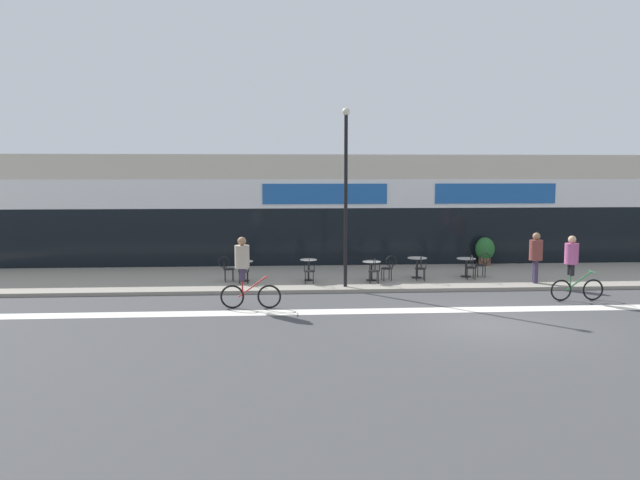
# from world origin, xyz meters

# --- Properties ---
(ground_plane) EXTENTS (120.00, 120.00, 0.00)m
(ground_plane) POSITION_xyz_m (0.00, 0.00, 0.00)
(ground_plane) COLOR #424244
(sidewalk_slab) EXTENTS (40.00, 5.50, 0.12)m
(sidewalk_slab) POSITION_xyz_m (0.00, 7.25, 0.06)
(sidewalk_slab) COLOR gray
(sidewalk_slab) RESTS_ON ground
(storefront_facade) EXTENTS (40.00, 4.06, 4.75)m
(storefront_facade) POSITION_xyz_m (0.00, 11.96, 2.37)
(storefront_facade) COLOR beige
(storefront_facade) RESTS_ON ground
(bike_lane_stripe) EXTENTS (36.00, 0.70, 0.01)m
(bike_lane_stripe) POSITION_xyz_m (0.00, 1.73, 0.00)
(bike_lane_stripe) COLOR silver
(bike_lane_stripe) RESTS_ON ground
(bistro_table_0) EXTENTS (0.63, 0.63, 0.73)m
(bistro_table_0) POSITION_xyz_m (-6.79, 6.39, 0.63)
(bistro_table_0) COLOR black
(bistro_table_0) RESTS_ON sidewalk_slab
(bistro_table_1) EXTENTS (0.61, 0.61, 0.77)m
(bistro_table_1) POSITION_xyz_m (-4.49, 6.33, 0.66)
(bistro_table_1) COLOR black
(bistro_table_1) RESTS_ON sidewalk_slab
(bistro_table_2) EXTENTS (0.66, 0.66, 0.70)m
(bistro_table_2) POSITION_xyz_m (-2.22, 6.19, 0.62)
(bistro_table_2) COLOR black
(bistro_table_2) RESTS_ON sidewalk_slab
(bistro_table_3) EXTENTS (0.71, 0.71, 0.76)m
(bistro_table_3) POSITION_xyz_m (-0.45, 6.62, 0.66)
(bistro_table_3) COLOR black
(bistro_table_3) RESTS_ON sidewalk_slab
(bistro_table_4) EXTENTS (0.70, 0.70, 0.70)m
(bistro_table_4) POSITION_xyz_m (1.42, 6.73, 0.62)
(bistro_table_4) COLOR black
(bistro_table_4) RESTS_ON sidewalk_slab
(cafe_chair_0_near) EXTENTS (0.45, 0.60, 0.90)m
(cafe_chair_0_near) POSITION_xyz_m (-6.78, 5.77, 0.64)
(cafe_chair_0_near) COLOR black
(cafe_chair_0_near) RESTS_ON sidewalk_slab
(cafe_chair_0_side) EXTENTS (0.60, 0.45, 0.90)m
(cafe_chair_0_side) POSITION_xyz_m (-7.42, 6.38, 0.64)
(cafe_chair_0_side) COLOR black
(cafe_chair_0_side) RESTS_ON sidewalk_slab
(cafe_chair_1_near) EXTENTS (0.42, 0.58, 0.90)m
(cafe_chair_1_near) POSITION_xyz_m (-4.49, 5.71, 0.64)
(cafe_chair_1_near) COLOR black
(cafe_chair_1_near) RESTS_ON sidewalk_slab
(cafe_chair_2_near) EXTENTS (0.40, 0.57, 0.90)m
(cafe_chair_2_near) POSITION_xyz_m (-2.22, 5.56, 0.64)
(cafe_chair_2_near) COLOR black
(cafe_chair_2_near) RESTS_ON sidewalk_slab
(cafe_chair_2_side) EXTENTS (0.59, 0.44, 0.90)m
(cafe_chair_2_side) POSITION_xyz_m (-1.59, 6.20, 0.64)
(cafe_chair_2_side) COLOR black
(cafe_chair_2_side) RESTS_ON sidewalk_slab
(cafe_chair_3_near) EXTENTS (0.44, 0.59, 0.90)m
(cafe_chair_3_near) POSITION_xyz_m (-0.46, 6.00, 0.64)
(cafe_chair_3_near) COLOR black
(cafe_chair_3_near) RESTS_ON sidewalk_slab
(cafe_chair_4_near) EXTENTS (0.43, 0.59, 0.90)m
(cafe_chair_4_near) POSITION_xyz_m (1.42, 6.10, 0.64)
(cafe_chair_4_near) COLOR black
(cafe_chair_4_near) RESTS_ON sidewalk_slab
(cafe_chair_4_side) EXTENTS (0.58, 0.41, 0.90)m
(cafe_chair_4_side) POSITION_xyz_m (2.05, 6.73, 0.64)
(cafe_chair_4_side) COLOR black
(cafe_chair_4_side) RESTS_ON sidewalk_slab
(planter_pot) EXTENTS (0.80, 0.80, 1.18)m
(planter_pot) POSITION_xyz_m (3.10, 9.58, 0.75)
(planter_pot) COLOR brown
(planter_pot) RESTS_ON sidewalk_slab
(lamp_post) EXTENTS (0.26, 0.26, 6.02)m
(lamp_post) POSITION_xyz_m (-3.29, 5.06, 3.55)
(lamp_post) COLOR black
(lamp_post) RESTS_ON sidewalk_slab
(cyclist_0) EXTENTS (1.80, 0.50, 2.13)m
(cyclist_0) POSITION_xyz_m (-6.56, 2.36, 1.22)
(cyclist_0) COLOR black
(cyclist_0) RESTS_ON ground
(cyclist_1) EXTENTS (1.72, 0.48, 2.05)m
(cyclist_1) POSITION_xyz_m (3.61, 2.80, 1.18)
(cyclist_1) COLOR black
(cyclist_1) RESTS_ON ground
(pedestrian_near_end) EXTENTS (0.51, 0.51, 1.78)m
(pedestrian_near_end) POSITION_xyz_m (3.49, 5.33, 1.18)
(pedestrian_near_end) COLOR #382D47
(pedestrian_near_end) RESTS_ON sidewalk_slab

